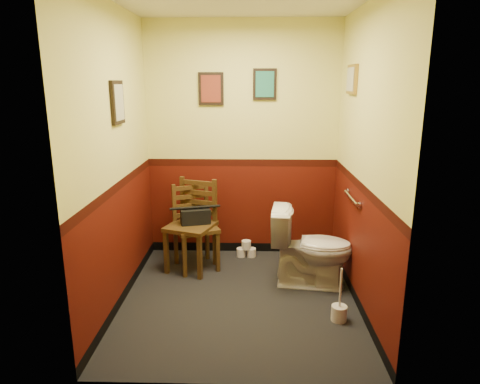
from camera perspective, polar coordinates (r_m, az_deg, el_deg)
name	(u,v)px	position (r m, az deg, el deg)	size (l,w,h in m)	color
floor	(239,299)	(4.24, -0.09, -14.06)	(2.20, 2.40, 0.00)	black
wall_back	(242,142)	(4.97, 0.30, 6.67)	(2.20, 2.70, 0.00)	#480F08
wall_front	(234,196)	(2.62, -0.87, -0.55)	(2.20, 2.70, 0.00)	#480F08
wall_left	(116,160)	(3.97, -16.21, 4.09)	(2.40, 2.70, 0.00)	#480F08
wall_right	(364,161)	(3.91, 16.26, 3.93)	(2.40, 2.70, 0.00)	#480F08
grab_bar	(351,198)	(4.23, 14.64, -0.76)	(0.05, 0.56, 0.06)	silver
framed_print_back_a	(211,89)	(4.92, -3.89, 13.57)	(0.28, 0.04, 0.36)	black
framed_print_back_b	(265,84)	(4.91, 3.32, 14.16)	(0.26, 0.04, 0.34)	black
framed_print_left	(118,102)	(4.01, -16.00, 11.40)	(0.04, 0.30, 0.38)	black
framed_print_right	(352,79)	(4.43, 14.69, 14.33)	(0.04, 0.34, 0.28)	olive
toilet	(311,248)	(4.41, 9.50, -7.37)	(0.46, 0.82, 0.80)	white
toilet_brush	(339,312)	(3.97, 13.07, -15.33)	(0.14, 0.14, 0.49)	silver
chair_left	(193,225)	(4.74, -6.35, -4.40)	(0.59, 0.59, 1.00)	#4A3216
chair_right	(195,227)	(4.78, -6.06, -4.63)	(0.57, 0.57, 0.93)	#4A3216
handbag	(195,218)	(4.70, -5.96, -3.40)	(0.34, 0.23, 0.23)	black
tp_stack	(246,250)	(5.14, 0.84, -7.72)	(0.23, 0.12, 0.20)	silver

